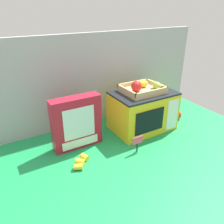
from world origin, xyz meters
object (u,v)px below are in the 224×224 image
cookie_set_box (77,123)px  loose_toy_apple (177,115)px  toy_microwave (143,111)px  food_groups_crate (142,88)px  price_sign (137,142)px  loose_toy_banana (81,162)px

cookie_set_box → loose_toy_apple: cookie_set_box is taller
toy_microwave → loose_toy_apple: 0.33m
food_groups_crate → loose_toy_apple: bearing=-5.1°
price_sign → loose_toy_apple: (0.51, 0.19, -0.03)m
food_groups_crate → loose_toy_banana: (-0.52, -0.17, -0.27)m
loose_toy_apple → loose_toy_banana: bearing=-170.6°
loose_toy_banana → loose_toy_apple: (0.84, 0.14, 0.02)m
food_groups_crate → loose_toy_apple: food_groups_crate is taller
loose_toy_banana → loose_toy_apple: loose_toy_apple is taller
cookie_set_box → food_groups_crate: bearing=-1.1°
toy_microwave → food_groups_crate: 0.16m
food_groups_crate → cookie_set_box: 0.48m
cookie_set_box → price_sign: 0.37m
toy_microwave → loose_toy_banana: size_ratio=3.64×
toy_microwave → cookie_set_box: size_ratio=1.30×
toy_microwave → loose_toy_banana: bearing=-163.1°
loose_toy_apple → food_groups_crate: bearing=174.9°
toy_microwave → loose_toy_apple: toy_microwave is taller
cookie_set_box → price_sign: bearing=-40.8°
loose_toy_banana → food_groups_crate: bearing=17.8°
price_sign → loose_toy_banana: 0.33m
price_sign → loose_toy_apple: bearing=20.8°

